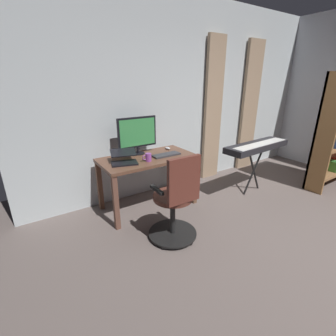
{
  "coord_description": "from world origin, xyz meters",
  "views": [
    {
      "loc": [
        2.53,
        0.5,
        1.73
      ],
      "look_at": [
        1.13,
        -1.63,
        0.78
      ],
      "focal_mm": 25.67,
      "sensor_mm": 36.0,
      "label": 1
    }
  ],
  "objects": [
    {
      "name": "desk",
      "position": [
        1.07,
        -2.23,
        0.63
      ],
      "size": [
        1.28,
        0.66,
        0.74
      ],
      "color": "brown",
      "rests_on": "ground"
    },
    {
      "name": "piano_keyboard",
      "position": [
        -0.56,
        -1.72,
        0.75
      ],
      "size": [
        1.22,
        0.4,
        0.82
      ],
      "rotation": [
        0.0,
        0.0,
        0.06
      ],
      "color": "black",
      "rests_on": "ground"
    },
    {
      "name": "curtain_right_panel",
      "position": [
        -0.44,
        -2.6,
        1.2
      ],
      "size": [
        0.36,
        0.06,
        2.39
      ],
      "primitive_type": "cube",
      "color": "tan",
      "rests_on": "ground"
    },
    {
      "name": "bookshelf",
      "position": [
        -1.87,
        -1.22,
        0.93
      ],
      "size": [
        0.95,
        0.3,
        1.83
      ],
      "color": "olive",
      "rests_on": "ground"
    },
    {
      "name": "curtain_left_panel",
      "position": [
        -1.4,
        -2.6,
        1.2
      ],
      "size": [
        0.41,
        0.06,
        2.39
      ],
      "primitive_type": "cube",
      "color": "tan",
      "rests_on": "ground"
    },
    {
      "name": "office_chair",
      "position": [
        1.19,
        -1.38,
        0.47
      ],
      "size": [
        0.56,
        0.56,
        1.03
      ],
      "rotation": [
        0.0,
        0.0,
        3.12
      ],
      "color": "black",
      "rests_on": "ground"
    },
    {
      "name": "computer_keyboard",
      "position": [
        0.82,
        -2.14,
        0.75
      ],
      "size": [
        0.4,
        0.14,
        0.02
      ],
      "primitive_type": "cube",
      "color": "#333338",
      "rests_on": "desk"
    },
    {
      "name": "computer_mouse",
      "position": [
        0.63,
        -2.4,
        0.76
      ],
      "size": [
        0.06,
        0.1,
        0.04
      ],
      "primitive_type": "ellipsoid",
      "color": "#B7BCC1",
      "rests_on": "desk"
    },
    {
      "name": "mug_coffee",
      "position": [
        1.14,
        -2.07,
        0.79
      ],
      "size": [
        0.13,
        0.08,
        0.1
      ],
      "color": "purple",
      "rests_on": "desk"
    },
    {
      "name": "back_room_partition",
      "position": [
        0.0,
        -2.71,
        1.45
      ],
      "size": [
        5.46,
        0.1,
        2.89
      ],
      "primitive_type": "cube",
      "color": "silver",
      "rests_on": "ground"
    },
    {
      "name": "laptop",
      "position": [
        1.43,
        -2.18,
        0.79
      ],
      "size": [
        0.39,
        0.38,
        0.15
      ],
      "rotation": [
        0.0,
        0.0,
        -0.29
      ],
      "color": "black",
      "rests_on": "desk"
    },
    {
      "name": "computer_monitor",
      "position": [
        1.1,
        -2.44,
        1.03
      ],
      "size": [
        0.57,
        0.18,
        0.51
      ],
      "color": "black",
      "rests_on": "desk"
    }
  ]
}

